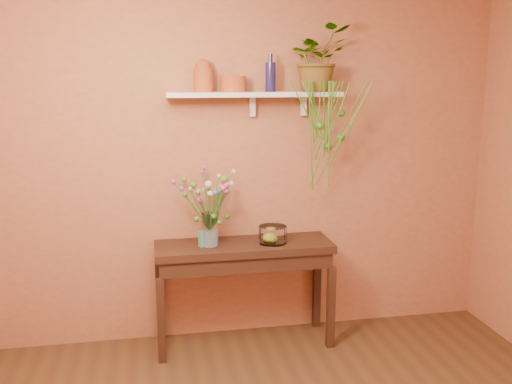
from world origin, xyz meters
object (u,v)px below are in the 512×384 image
(terracotta_jug, at_px, (203,76))
(bouquet, at_px, (211,194))
(glass_vase, at_px, (210,232))
(spider_plant, at_px, (318,58))
(blue_bottle, at_px, (270,76))
(glass_bowl, at_px, (273,235))
(sideboard, at_px, (244,258))

(terracotta_jug, distance_m, bouquet, 0.86)
(glass_vase, distance_m, bouquet, 0.29)
(spider_plant, bearing_deg, bouquet, -171.88)
(blue_bottle, bearing_deg, spider_plant, -1.46)
(terracotta_jug, distance_m, spider_plant, 0.86)
(spider_plant, xyz_separation_m, glass_bowl, (-0.36, -0.12, -1.31))
(blue_bottle, xyz_separation_m, bouquet, (-0.47, -0.13, -0.84))
(spider_plant, relative_size, glass_vase, 1.94)
(sideboard, bearing_deg, terracotta_jug, 157.14)
(terracotta_jug, height_order, glass_vase, terracotta_jug)
(spider_plant, bearing_deg, glass_bowl, -162.16)
(spider_plant, distance_m, bouquet, 1.28)
(terracotta_jug, height_order, blue_bottle, blue_bottle)
(bouquet, bearing_deg, terracotta_jug, 100.49)
(sideboard, xyz_separation_m, bouquet, (-0.25, -0.03, 0.51))
(blue_bottle, bearing_deg, bouquet, -164.85)
(spider_plant, bearing_deg, glass_vase, -172.83)
(terracotta_jug, xyz_separation_m, glass_vase, (0.02, -0.13, -1.13))
(sideboard, relative_size, terracotta_jug, 5.66)
(terracotta_jug, bearing_deg, blue_bottle, -2.03)
(blue_bottle, bearing_deg, sideboard, -156.16)
(sideboard, relative_size, bouquet, 2.75)
(sideboard, xyz_separation_m, glass_bowl, (0.22, -0.03, 0.18))
(terracotta_jug, bearing_deg, bouquet, -79.51)
(sideboard, bearing_deg, spider_plant, 8.73)
(bouquet, bearing_deg, glass_vase, 130.96)
(sideboard, height_order, spider_plant, spider_plant)
(glass_vase, xyz_separation_m, glass_bowl, (0.47, -0.01, -0.05))
(sideboard, height_order, glass_vase, glass_vase)
(bouquet, bearing_deg, blue_bottle, 15.15)
(terracotta_jug, relative_size, glass_bowl, 1.10)
(bouquet, bearing_deg, glass_bowl, 0.25)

